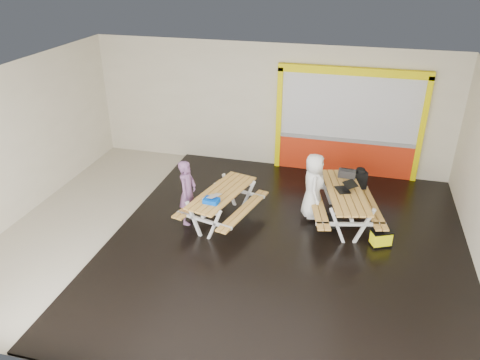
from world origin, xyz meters
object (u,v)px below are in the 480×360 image
(picnic_table_left, at_px, (222,199))
(laptop_left, at_px, (211,197))
(picnic_table_right, at_px, (344,199))
(backpack, at_px, (360,179))
(toolbox, at_px, (347,174))
(dark_case, at_px, (329,221))
(person_right, at_px, (313,186))
(fluke_bag, at_px, (381,238))
(person_left, at_px, (188,192))
(blue_pouch, at_px, (211,201))
(laptop_right, at_px, (345,188))

(picnic_table_left, relative_size, laptop_left, 5.06)
(picnic_table_right, height_order, backpack, backpack)
(picnic_table_left, bearing_deg, toolbox, 26.86)
(backpack, height_order, dark_case, backpack)
(toolbox, distance_m, backpack, 0.37)
(person_right, bearing_deg, fluke_bag, -124.28)
(picnic_table_left, distance_m, person_left, 0.80)
(backpack, distance_m, dark_case, 1.36)
(person_left, xyz_separation_m, dark_case, (3.11, 0.73, -0.70))
(person_left, bearing_deg, backpack, -61.03)
(laptop_left, distance_m, blue_pouch, 0.15)
(person_left, height_order, person_right, person_right)
(picnic_table_left, xyz_separation_m, picnic_table_right, (2.67, 0.65, 0.04))
(laptop_right, bearing_deg, fluke_bag, -42.51)
(blue_pouch, distance_m, fluke_bag, 3.68)
(person_right, relative_size, dark_case, 3.18)
(person_left, height_order, backpack, person_left)
(person_right, height_order, laptop_right, person_right)
(picnic_table_left, bearing_deg, backpack, 26.60)
(fluke_bag, bearing_deg, backpack, 109.07)
(picnic_table_left, distance_m, picnic_table_right, 2.75)
(picnic_table_left, height_order, toolbox, toolbox)
(laptop_left, bearing_deg, dark_case, 18.20)
(fluke_bag, bearing_deg, laptop_right, 137.49)
(picnic_table_left, bearing_deg, fluke_bag, -1.59)
(laptop_right, distance_m, fluke_bag, 1.35)
(laptop_right, xyz_separation_m, backpack, (0.30, 0.81, -0.14))
(picnic_table_right, relative_size, person_right, 1.60)
(toolbox, bearing_deg, blue_pouch, -145.64)
(person_left, bearing_deg, picnic_table_left, -65.16)
(laptop_left, bearing_deg, person_right, 25.94)
(laptop_left, distance_m, backpack, 3.62)
(fluke_bag, bearing_deg, dark_case, 154.31)
(person_left, relative_size, laptop_left, 3.34)
(blue_pouch, relative_size, toolbox, 0.80)
(dark_case, bearing_deg, blue_pouch, -158.51)
(person_left, bearing_deg, fluke_bag, -84.19)
(person_right, xyz_separation_m, toolbox, (0.71, 0.72, 0.05))
(person_left, bearing_deg, laptop_right, -70.81)
(person_left, bearing_deg, dark_case, -73.50)
(person_left, distance_m, backpack, 4.09)
(blue_pouch, height_order, toolbox, toolbox)
(blue_pouch, height_order, dark_case, blue_pouch)
(laptop_left, distance_m, dark_case, 2.74)
(toolbox, distance_m, dark_case, 1.25)
(person_left, distance_m, toolbox, 3.76)
(person_right, bearing_deg, dark_case, -123.06)
(picnic_table_right, xyz_separation_m, person_right, (-0.71, -0.01, 0.24))
(person_left, distance_m, laptop_right, 3.52)
(person_right, bearing_deg, laptop_right, -95.38)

